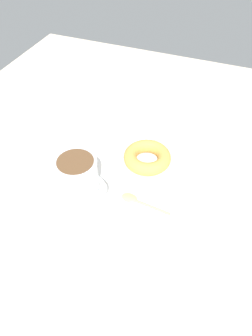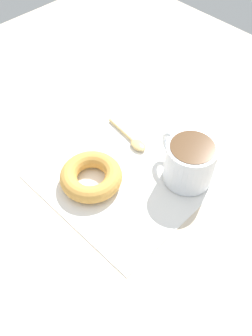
{
  "view_description": "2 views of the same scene",
  "coord_description": "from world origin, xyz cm",
  "views": [
    {
      "loc": [
        16.48,
        -51.23,
        54.58
      ],
      "look_at": [
        -2.68,
        -2.41,
        2.3
      ],
      "focal_mm": 35.0,
      "sensor_mm": 36.0,
      "label": 1
    },
    {
      "loc": [
        -33.62,
        27.45,
        54.61
      ],
      "look_at": [
        -2.68,
        -2.41,
        2.3
      ],
      "focal_mm": 40.0,
      "sensor_mm": 36.0,
      "label": 2
    }
  ],
  "objects": [
    {
      "name": "donut",
      "position": [
        0.51,
        3.21,
        1.86
      ],
      "size": [
        11.27,
        11.27,
        3.13
      ],
      "primitive_type": "torus",
      "color": "gold",
      "rests_on": "napkin"
    },
    {
      "name": "ground_plane",
      "position": [
        0.0,
        0.0,
        -1.0
      ],
      "size": [
        120.0,
        120.0,
        2.0
      ],
      "primitive_type": "cube",
      "color": "beige"
    },
    {
      "name": "spoon",
      "position": [
        2.05,
        -9.2,
        0.71
      ],
      "size": [
        11.28,
        2.76,
        0.9
      ],
      "color": "#D8B772",
      "rests_on": "napkin"
    },
    {
      "name": "napkin",
      "position": [
        -2.68,
        -2.41,
        0.15
      ],
      "size": [
        28.72,
        28.72,
        0.3
      ],
      "primitive_type": "cube",
      "rotation": [
        0.0,
        0.0,
        0.02
      ],
      "color": "white",
      "rests_on": "ground_plane"
    },
    {
      "name": "coffee_cup",
      "position": [
        -10.64,
        -10.18,
        4.54
      ],
      "size": [
        12.06,
        8.94,
        8.19
      ],
      "color": "silver",
      "rests_on": "napkin"
    }
  ]
}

